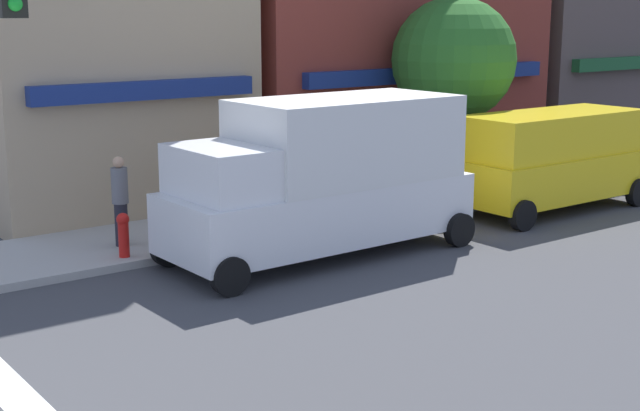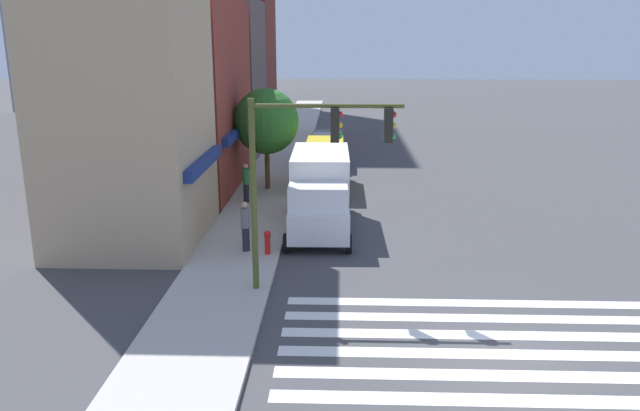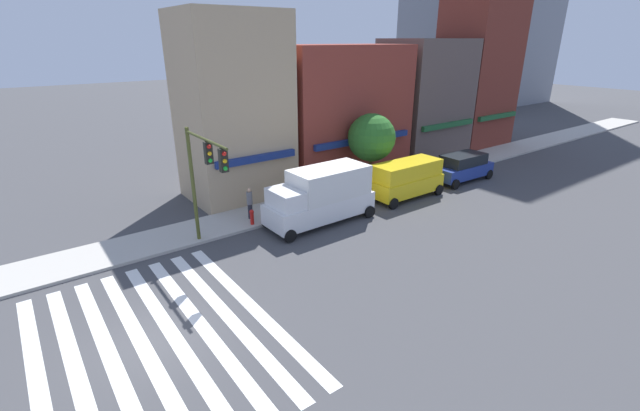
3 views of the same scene
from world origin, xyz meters
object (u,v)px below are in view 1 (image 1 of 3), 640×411
(pedestrian_green_top, at_px, (352,160))
(pedestrian_grey_coat, at_px, (120,200))
(street_tree, at_px, (454,60))
(van_yellow, at_px, (551,157))
(fire_hydrant, at_px, (123,233))
(box_truck_white, at_px, (324,175))

(pedestrian_green_top, xyz_separation_m, pedestrian_grey_coat, (-6.55, -0.95, 0.00))
(street_tree, bearing_deg, van_yellow, -79.59)
(fire_hydrant, bearing_deg, street_tree, 6.53)
(box_truck_white, distance_m, pedestrian_green_top, 4.92)
(pedestrian_green_top, bearing_deg, van_yellow, 110.73)
(van_yellow, height_order, pedestrian_grey_coat, van_yellow)
(pedestrian_grey_coat, bearing_deg, box_truck_white, 148.15)
(box_truck_white, distance_m, fire_hydrant, 3.92)
(pedestrian_green_top, relative_size, street_tree, 0.36)
(fire_hydrant, bearing_deg, box_truck_white, -26.60)
(box_truck_white, distance_m, pedestrian_grey_coat, 3.99)
(van_yellow, distance_m, pedestrian_grey_coat, 10.12)
(pedestrian_grey_coat, relative_size, street_tree, 0.36)
(box_truck_white, height_order, street_tree, street_tree)
(pedestrian_grey_coat, distance_m, street_tree, 9.60)
(van_yellow, height_order, pedestrian_green_top, van_yellow)
(van_yellow, xyz_separation_m, pedestrian_grey_coat, (-9.81, 2.49, -0.21))
(pedestrian_green_top, bearing_deg, fire_hydrant, -8.44)
(pedestrian_grey_coat, distance_m, fire_hydrant, 0.97)
(box_truck_white, xyz_separation_m, pedestrian_grey_coat, (-3.08, 2.49, -0.51))
(street_tree, bearing_deg, pedestrian_green_top, 166.76)
(pedestrian_green_top, xyz_separation_m, street_tree, (2.75, -0.65, 2.38))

